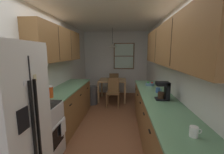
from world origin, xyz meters
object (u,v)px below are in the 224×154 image
(microwave_over_range, at_px, (24,56))
(dining_chair_near, at_px, (113,91))
(stove_range, at_px, (38,133))
(trash_bin, at_px, (92,95))
(dining_table, at_px, (112,83))
(mug_by_coffeemaker, at_px, (194,132))
(storage_canister, at_px, (50,92))
(refrigerator, at_px, (3,128))
(mug_spare, at_px, (158,90))
(fruit_bowl, at_px, (150,84))
(dining_chair_far, at_px, (114,83))
(coffee_maker, at_px, (164,91))

(microwave_over_range, xyz_separation_m, dining_chair_near, (1.12, 2.58, -1.16))
(stove_range, height_order, microwave_over_range, microwave_over_range)
(stove_range, distance_m, trash_bin, 2.70)
(dining_table, relative_size, trash_bin, 1.56)
(mug_by_coffeemaker, bearing_deg, dining_chair_near, 107.47)
(mug_by_coffeemaker, bearing_deg, storage_canister, 150.91)
(refrigerator, height_order, microwave_over_range, refrigerator)
(storage_canister, height_order, mug_spare, storage_canister)
(microwave_over_range, distance_m, fruit_bowl, 2.77)
(dining_chair_far, distance_m, storage_canister, 3.53)
(microwave_over_range, xyz_separation_m, mug_by_coffeemaker, (2.14, -0.67, -0.71))
(dining_chair_far, relative_size, mug_by_coffeemaker, 7.57)
(dining_table, distance_m, dining_chair_far, 0.64)
(dining_chair_far, height_order, fruit_bowl, fruit_bowl)
(microwave_over_range, distance_m, storage_canister, 0.81)
(refrigerator, relative_size, storage_canister, 8.51)
(dining_chair_near, bearing_deg, refrigerator, -106.42)
(mug_by_coffeemaker, bearing_deg, refrigerator, -179.58)
(dining_table, bearing_deg, stove_range, -106.38)
(dining_table, height_order, coffee_maker, coffee_maker)
(storage_canister, height_order, coffee_maker, coffee_maker)
(trash_bin, xyz_separation_m, mug_spare, (1.75, -1.72, 0.65))
(storage_canister, bearing_deg, mug_spare, 13.75)
(trash_bin, bearing_deg, dining_chair_far, 60.20)
(mug_by_coffeemaker, bearing_deg, stove_range, 161.84)
(dining_chair_near, height_order, mug_by_coffeemaker, mug_by_coffeemaker)
(microwave_over_range, height_order, mug_by_coffeemaker, microwave_over_range)
(dining_chair_near, distance_m, mug_by_coffeemaker, 3.43)
(microwave_over_range, distance_m, dining_chair_near, 3.04)
(dining_chair_near, bearing_deg, microwave_over_range, -113.55)
(mug_spare, bearing_deg, fruit_bowl, 93.90)
(microwave_over_range, bearing_deg, refrigerator, -76.50)
(stove_range, bearing_deg, mug_by_coffeemaker, -18.16)
(refrigerator, bearing_deg, coffee_maker, 30.64)
(dining_chair_far, bearing_deg, stove_range, -103.91)
(refrigerator, xyz_separation_m, dining_table, (0.89, 3.88, -0.28))
(dining_table, height_order, fruit_bowl, fruit_bowl)
(dining_table, distance_m, mug_spare, 2.51)
(dining_table, relative_size, dining_chair_near, 1.06)
(dining_chair_far, xyz_separation_m, trash_bin, (-0.65, -1.14, -0.19))
(storage_canister, bearing_deg, stove_range, -89.31)
(dining_table, distance_m, dining_chair_near, 0.64)
(stove_range, distance_m, microwave_over_range, 1.20)
(trash_bin, relative_size, storage_canister, 2.85)
(stove_range, distance_m, dining_table, 3.34)
(coffee_maker, bearing_deg, storage_canister, -179.08)
(dining_chair_near, bearing_deg, fruit_bowl, -43.40)
(stove_range, xyz_separation_m, microwave_over_range, (-0.11, 0.00, 1.19))
(mug_spare, bearing_deg, dining_chair_near, 122.81)
(dining_chair_near, bearing_deg, stove_range, -111.39)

